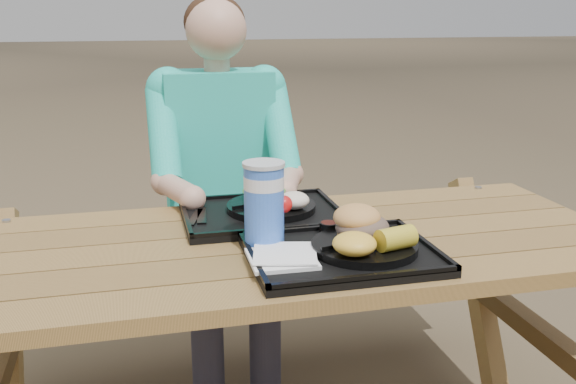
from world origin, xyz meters
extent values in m
cube|color=black|center=(0.09, -0.17, 0.76)|extent=(0.45, 0.35, 0.02)
cube|color=black|center=(-0.03, 0.19, 0.76)|extent=(0.45, 0.35, 0.02)
cylinder|color=black|center=(0.15, -0.17, 0.78)|extent=(0.26, 0.26, 0.02)
cylinder|color=black|center=(0.00, 0.20, 0.78)|extent=(0.26, 0.26, 0.02)
cube|color=white|center=(-0.06, -0.19, 0.78)|extent=(0.16, 0.16, 0.02)
cylinder|color=blue|center=(-0.08, -0.07, 0.87)|extent=(0.10, 0.10, 0.20)
cylinder|color=black|center=(0.10, -0.04, 0.79)|extent=(0.05, 0.05, 0.03)
cylinder|color=gold|center=(0.15, -0.05, 0.79)|extent=(0.05, 0.05, 0.03)
ellipsoid|color=yellow|center=(0.10, -0.24, 0.82)|extent=(0.10, 0.10, 0.05)
cube|color=black|center=(-0.21, 0.19, 0.77)|extent=(0.04, 0.15, 0.01)
ellipsoid|color=#531D10|center=(-0.05, 0.13, 0.81)|extent=(0.09, 0.09, 0.04)
ellipsoid|color=white|center=(0.05, 0.14, 0.81)|extent=(0.09, 0.09, 0.05)
camera|label=1|loc=(-0.38, -1.55, 1.33)|focal=40.00mm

